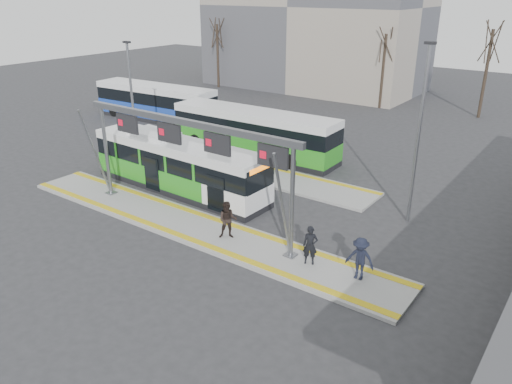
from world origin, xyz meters
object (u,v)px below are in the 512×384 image
(gantry, at_px, (186,141))
(passenger_b, at_px, (228,220))
(hero_bus, at_px, (179,166))
(passenger_c, at_px, (360,259))
(passenger_a, at_px, (310,245))

(gantry, relative_size, passenger_b, 7.24)
(hero_bus, relative_size, passenger_c, 6.47)
(passenger_a, xyz_separation_m, passenger_c, (2.19, 0.12, 0.05))
(passenger_a, xyz_separation_m, passenger_b, (-4.26, -0.21, 0.05))
(passenger_c, bearing_deg, passenger_a, 178.09)
(gantry, height_order, passenger_b, gantry)
(passenger_b, height_order, passenger_c, passenger_c)
(hero_bus, relative_size, passenger_b, 6.51)
(passenger_a, bearing_deg, gantry, 153.98)
(passenger_a, distance_m, passenger_b, 4.26)
(gantry, height_order, passenger_c, gantry)
(passenger_a, bearing_deg, passenger_b, 156.99)
(passenger_c, bearing_deg, gantry, 175.46)
(gantry, xyz_separation_m, passenger_b, (2.59, -0.23, -3.25))
(hero_bus, xyz_separation_m, passenger_b, (6.25, -3.24, -0.42))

